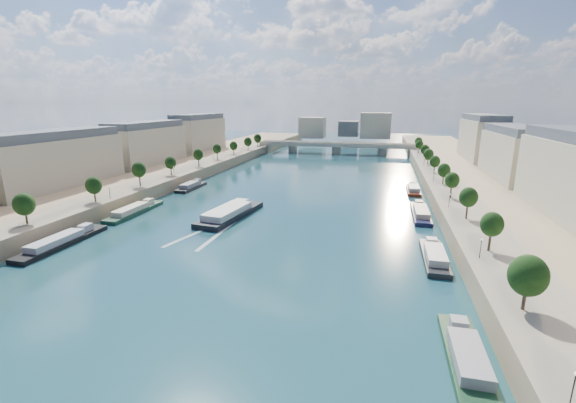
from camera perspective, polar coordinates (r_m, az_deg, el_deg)
The scene contains 17 objects.
ground at distance 141.96m, azimuth 0.19°, elevation 0.03°, with size 700.00×700.00×0.00m, color #0D2739.
quay_left at distance 172.78m, azimuth -23.72°, elevation 2.25°, with size 44.00×520.00×5.00m, color #9E8460.
quay_right at distance 143.12m, azimuth 29.45°, elevation -0.72°, with size 44.00×520.00×5.00m, color #9E8460.
pave_left at distance 163.65m, azimuth -19.62°, elevation 2.92°, with size 14.00×520.00×0.10m, color gray.
pave_right at distance 139.16m, azimuth 23.64°, elevation 0.65°, with size 14.00×520.00×0.10m, color gray.
trees_left at distance 163.30m, azimuth -18.81°, elevation 4.91°, with size 4.80×268.80×8.26m.
trees_right at distance 147.47m, azimuth 22.47°, elevation 3.64°, with size 4.80×268.80×8.26m.
lamps_left at distance 152.53m, azimuth -20.33°, elevation 3.13°, with size 0.36×200.36×4.28m.
lamps_right at distance 142.72m, azimuth 21.66°, elevation 2.28°, with size 0.36×200.36×4.28m.
buildings_left at distance 188.08m, azimuth -25.12°, elevation 7.31°, with size 16.00×226.00×23.20m.
buildings_right at distance 155.93m, azimuth 33.56°, elevation 5.09°, with size 16.00×226.00×23.20m.
skyline at distance 354.97m, azimuth 9.28°, elevation 10.87°, with size 79.00×42.00×22.00m.
bridge at distance 279.25m, azimuth 7.17°, elevation 8.07°, with size 112.00×12.00×8.15m.
tour_barge at distance 123.54m, azimuth -8.60°, elevation -1.75°, with size 12.46×31.35×4.14m.
wake at distance 109.53m, azimuth -11.85°, elevation -4.67°, with size 10.81×26.00×0.04m.
moored_barges_left at distance 112.45m, azimuth -31.32°, elevation -5.58°, with size 5.00×155.70×3.60m.
moored_barges_right at distance 95.15m, azimuth 20.91°, elevation -7.77°, with size 5.00×163.06×3.60m.
Camera 1 is at (32.53, -33.64, 35.16)m, focal length 24.00 mm.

